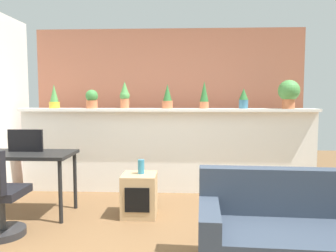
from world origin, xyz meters
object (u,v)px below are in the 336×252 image
at_px(potted_plant_2, 125,95).
at_px(potted_plant_4, 204,95).
at_px(side_cube_shelf, 139,195).
at_px(potted_plant_1, 92,99).
at_px(desk, 26,160).
at_px(vase_on_shelf, 141,167).
at_px(potted_plant_3, 167,97).
at_px(potted_plant_5, 244,98).
at_px(couch, 298,240).
at_px(potted_plant_6, 289,92).
at_px(potted_plant_0, 54,98).
at_px(tv_monitor, 25,141).

xyz_separation_m(potted_plant_2, potted_plant_4, (1.16, -0.00, 0.00)).
height_order(potted_plant_2, side_cube_shelf, potted_plant_2).
distance_m(potted_plant_1, desk, 1.33).
distance_m(potted_plant_2, vase_on_shelf, 1.37).
distance_m(potted_plant_3, potted_plant_5, 1.10).
distance_m(vase_on_shelf, couch, 1.92).
xyz_separation_m(potted_plant_4, potted_plant_6, (1.19, -0.06, 0.04)).
height_order(potted_plant_5, potted_plant_6, potted_plant_6).
relative_size(potted_plant_0, couch, 0.22).
relative_size(desk, couch, 0.69).
bearing_deg(potted_plant_5, potted_plant_2, 179.64).
relative_size(potted_plant_5, vase_on_shelf, 1.73).
bearing_deg(vase_on_shelf, potted_plant_3, 74.73).
relative_size(potted_plant_0, potted_plant_6, 0.87).
relative_size(potted_plant_2, potted_plant_5, 1.36).
distance_m(potted_plant_2, couch, 3.11).
bearing_deg(couch, potted_plant_5, 91.02).
bearing_deg(potted_plant_1, potted_plant_3, 1.28).
relative_size(potted_plant_4, potted_plant_5, 1.36).
bearing_deg(potted_plant_5, potted_plant_6, -4.68).
xyz_separation_m(desk, couch, (2.77, -1.23, -0.38)).
bearing_deg(couch, tv_monitor, 155.04).
bearing_deg(potted_plant_0, couch, -38.53).
xyz_separation_m(potted_plant_4, tv_monitor, (-2.20, -0.98, -0.55)).
bearing_deg(potted_plant_6, potted_plant_5, 175.32).
distance_m(potted_plant_2, desk, 1.65).
bearing_deg(couch, potted_plant_2, 127.76).
relative_size(potted_plant_3, potted_plant_6, 0.86).
height_order(potted_plant_1, potted_plant_3, potted_plant_3).
bearing_deg(potted_plant_4, tv_monitor, -156.01).
relative_size(tv_monitor, couch, 0.26).
distance_m(desk, couch, 3.05).
xyz_separation_m(potted_plant_1, potted_plant_2, (0.47, 0.06, 0.05)).
height_order(desk, side_cube_shelf, desk).
distance_m(potted_plant_0, potted_plant_5, 2.76).
distance_m(potted_plant_3, potted_plant_6, 1.73).
xyz_separation_m(potted_plant_0, potted_plant_4, (2.20, 0.05, 0.04)).
bearing_deg(desk, potted_plant_2, 46.68).
relative_size(potted_plant_6, tv_monitor, 0.97).
bearing_deg(couch, potted_plant_6, 75.28).
xyz_separation_m(potted_plant_5, desk, (-2.73, -1.05, -0.72)).
xyz_separation_m(potted_plant_5, side_cube_shelf, (-1.38, -1.02, -1.14)).
bearing_deg(potted_plant_1, potted_plant_5, 1.36).
bearing_deg(potted_plant_5, couch, -88.98).
relative_size(side_cube_shelf, couch, 0.31).
xyz_separation_m(potted_plant_2, tv_monitor, (-1.04, -0.98, -0.55)).
xyz_separation_m(potted_plant_4, desk, (-2.16, -1.06, -0.77)).
relative_size(potted_plant_1, potted_plant_6, 0.67).
xyz_separation_m(potted_plant_1, tv_monitor, (-0.56, -0.92, -0.50)).
height_order(potted_plant_0, potted_plant_4, potted_plant_4).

